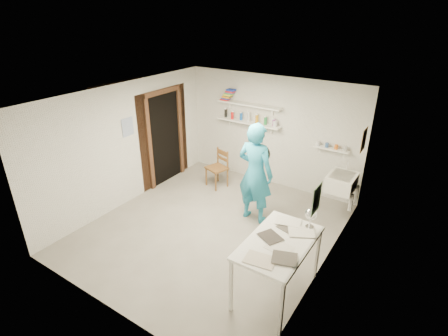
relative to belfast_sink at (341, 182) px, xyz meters
The scene contains 27 objects.
floor 2.54m from the belfast_sink, 135.83° to the right, with size 4.00×4.50×0.02m, color slate.
ceiling 2.98m from the belfast_sink, 135.83° to the right, with size 4.00×4.50×0.02m, color silver.
wall_back 1.90m from the belfast_sink, 162.26° to the left, with size 4.00×0.02×2.40m, color silver.
wall_front 4.36m from the belfast_sink, 113.84° to the right, with size 4.00×0.02×2.40m, color silver.
wall_left 4.16m from the belfast_sink, 155.67° to the right, with size 0.02×4.50×2.40m, color silver.
wall_right 1.79m from the belfast_sink, 81.30° to the right, with size 0.02×4.50×2.40m, color silver.
doorway_recess 3.81m from the belfast_sink, behind, with size 0.02×0.90×2.00m, color black.
corridor_box 4.51m from the belfast_sink, behind, with size 1.40×1.50×2.10m, color brown.
door_lintel 4.01m from the belfast_sink, behind, with size 0.06×1.05×0.10m, color brown.
door_jamb_near 3.91m from the belfast_sink, 162.82° to the right, with size 0.06×0.10×2.00m, color brown.
door_jamb_far 3.74m from the belfast_sink, behind, with size 0.06×0.10×2.00m, color brown.
shelf_lower 2.38m from the belfast_sink, 169.18° to the left, with size 1.50×0.22×0.03m, color white.
shelf_upper 2.52m from the belfast_sink, 169.18° to the left, with size 1.50×0.22×0.03m, color white.
ledge_shelf 0.75m from the belfast_sink, 130.40° to the left, with size 0.70×0.14×0.03m, color white.
poster_left 4.17m from the belfast_sink, 156.18° to the right, with size 0.01×0.28×0.36m, color #334C7F.
poster_right_a 0.89m from the belfast_sink, 22.79° to the left, with size 0.01×0.34×0.42m, color #995933.
poster_right_b 2.40m from the belfast_sink, 83.96° to the right, with size 0.01×0.30×0.38m, color #3F724C.
belfast_sink is the anchor object (origin of this frame).
man 1.64m from the belfast_sink, 142.33° to the right, with size 0.69×0.45×1.89m, color #2591BA.
wall_clock 1.60m from the belfast_sink, 149.17° to the right, with size 0.34×0.34×0.04m, color #EFEBA3.
wooden_chair 2.63m from the belfast_sink, behind, with size 0.41×0.39×0.87m, color brown.
work_table 2.50m from the belfast_sink, 92.53° to the right, with size 0.78×1.31×0.87m, color white.
desk_lamp 2.00m from the belfast_sink, 86.93° to the right, with size 0.16×0.16×0.16m, color silver.
spray_cans 2.41m from the belfast_sink, 169.18° to the left, with size 1.26×0.06×0.17m.
book_stack 3.05m from the belfast_sink, behind, with size 0.34×0.14×0.25m.
ledge_pots 0.78m from the belfast_sink, 130.40° to the left, with size 0.48×0.07×0.09m.
papers 2.50m from the belfast_sink, 92.53° to the right, with size 0.30×0.22×0.03m.
Camera 1 is at (3.08, -4.29, 3.66)m, focal length 28.00 mm.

